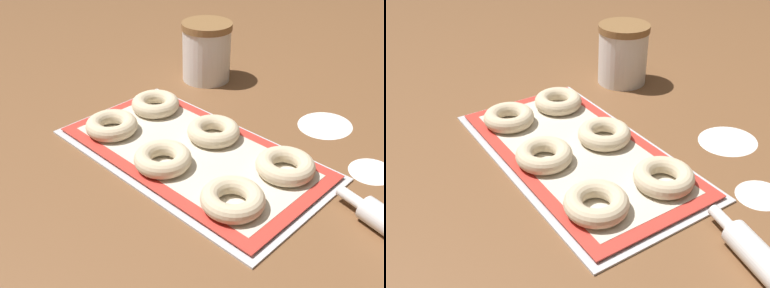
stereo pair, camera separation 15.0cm
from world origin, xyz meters
The scene contains 12 objects.
ground_plane centered at (0.00, 0.00, 0.00)m, with size 2.80×2.80×0.00m, color brown.
baking_tray centered at (0.00, 0.00, 0.00)m, with size 0.52×0.28×0.01m.
baking_mat centered at (0.00, 0.00, 0.01)m, with size 0.49×0.26×0.00m.
bagel_front_left centered at (-0.16, -0.06, 0.03)m, with size 0.10×0.10×0.03m.
bagel_front_center centered at (0.00, -0.07, 0.03)m, with size 0.10×0.10×0.03m.
bagel_front_right centered at (0.16, -0.07, 0.03)m, with size 0.10×0.10×0.03m.
bagel_back_left centered at (-0.17, 0.06, 0.03)m, with size 0.10×0.10×0.03m.
bagel_back_center centered at (0.00, 0.06, 0.03)m, with size 0.10×0.10×0.03m.
bagel_back_right centered at (0.17, 0.06, 0.03)m, with size 0.10×0.10×0.03m.
flour_canister centered at (-0.22, 0.28, 0.07)m, with size 0.12×0.12×0.15m.
flour_patch_near centered at (0.27, 0.19, 0.00)m, with size 0.08×0.09×0.00m.
flour_patch_far centered at (0.12, 0.28, 0.00)m, with size 0.11×0.12×0.00m.
Camera 1 is at (0.50, -0.50, 0.48)m, focal length 42.00 mm.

